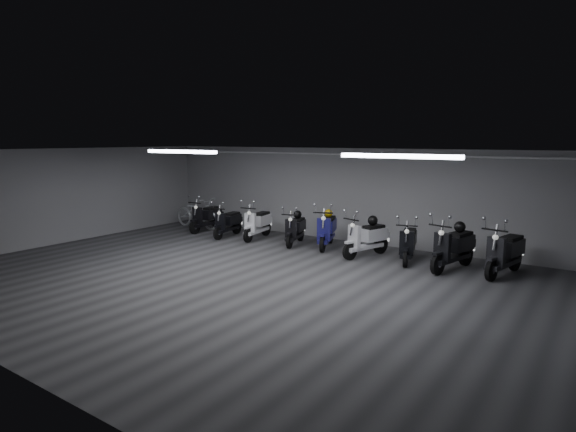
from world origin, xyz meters
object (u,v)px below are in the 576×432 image
Objects in this scene: scooter_4 at (327,224)px; scooter_6 at (366,232)px; helmet_2 at (298,214)px; helmet_3 at (460,227)px; scooter_7 at (408,237)px; bicycle at (197,210)px; scooter_1 at (227,218)px; helmet_1 at (373,220)px; scooter_2 at (257,219)px; scooter_9 at (505,245)px; helmet_0 at (329,213)px; scooter_8 at (453,241)px; scooter_3 at (295,225)px; scooter_0 at (206,213)px.

scooter_6 is at bearing -33.88° from scooter_4.
helmet_3 is at bearing -1.95° from helmet_2.
scooter_7 is 7.76m from bicycle.
scooter_1 reaches higher than helmet_1.
scooter_4 is at bearing -4.91° from scooter_2.
scooter_9 is at bearing 20.21° from scooter_6.
scooter_2 is 3.85m from helmet_1.
scooter_7 is at bearing -6.46° from scooter_1.
helmet_2 is (-3.52, 0.27, 0.23)m from scooter_7.
scooter_7 is at bearing -9.92° from scooter_2.
scooter_9 reaches higher than bicycle.
scooter_4 reaches higher than scooter_7.
scooter_1 is 3.36m from helmet_0.
scooter_2 is at bearing -168.04° from scooter_8.
scooter_8 is at bearing -90.06° from bicycle.
scooter_3 is at bearing -90.67° from bicycle.
bicycle is (-8.90, 0.48, -0.06)m from scooter_8.
bicycle reaches higher than helmet_3.
helmet_3 is (6.08, 0.05, 0.37)m from scooter_2.
scooter_3 is 0.98m from scooter_4.
helmet_2 is at bearing 3.19° from scooter_1.
scooter_7 is (1.11, 0.12, -0.02)m from scooter_6.
scooter_6 reaches higher than bicycle.
helmet_3 is (7.06, 0.33, 0.41)m from scooter_1.
scooter_2 is 2.35m from helmet_0.
scooter_4 is at bearing -0.84° from scooter_1.
scooter_0 is 4.49m from helmet_0.
scooter_1 is 1.00× the size of scooter_3.
helmet_1 is (-2.18, 0.26, 0.24)m from scooter_8.
helmet_1 is at bearing -172.99° from scooter_8.
scooter_0 is 1.01× the size of scooter_7.
scooter_0 is 8.27m from helmet_3.
scooter_4 is (0.96, 0.18, 0.08)m from scooter_3.
scooter_2 reaches higher than helmet_0.
helmet_0 is (-0.08, 0.24, 0.28)m from scooter_4.
scooter_9 is at bearing -2.26° from helmet_2.
scooter_6 reaches higher than scooter_2.
helmet_3 is (0.06, 0.25, 0.30)m from scooter_8.
helmet_2 is (-2.48, 0.15, -0.08)m from helmet_1.
bicycle is at bearing 165.33° from scooter_2.
scooter_8 is at bearing 16.73° from scooter_6.
scooter_1 is at bearing -161.20° from scooter_6.
scooter_8 is (8.20, -0.21, 0.07)m from scooter_0.
helmet_0 is at bearing 166.95° from helmet_1.
scooter_3 is at bearing -2.10° from scooter_1.
scooter_7 is 2.65m from helmet_0.
helmet_2 is (-4.67, 0.42, 0.16)m from scooter_8.
scooter_6 is 2.36m from helmet_3.
scooter_6 is 0.38m from helmet_1.
scooter_6 is 2.45m from helmet_2.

